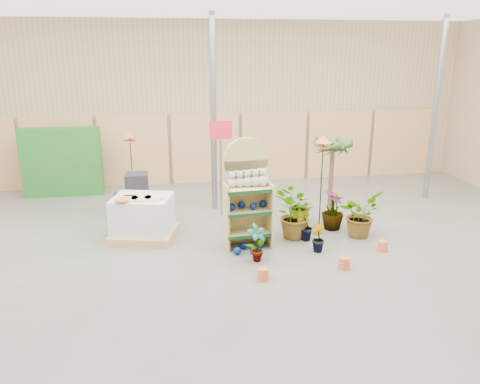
# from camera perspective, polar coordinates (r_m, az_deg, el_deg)

# --- Properties ---
(room) EXTENTS (15.20, 12.10, 4.70)m
(room) POSITION_cam_1_polar(r_m,az_deg,el_deg) (8.33, -1.41, 6.76)
(room) COLOR #56574F
(room) RESTS_ON ground
(display_shelf) EXTENTS (0.93, 0.63, 2.11)m
(display_shelf) POSITION_cam_1_polar(r_m,az_deg,el_deg) (9.03, 0.79, -0.60)
(display_shelf) COLOR tan
(display_shelf) RESTS_ON ground
(teddy_bears) EXTENTS (0.79, 0.22, 0.34)m
(teddy_bears) POSITION_cam_1_polar(r_m,az_deg,el_deg) (8.84, 1.12, 1.53)
(teddy_bears) COLOR #BEB99F
(teddy_bears) RESTS_ON display_shelf
(gazing_balls_shelf) EXTENTS (0.78, 0.27, 0.15)m
(gazing_balls_shelf) POSITION_cam_1_polar(r_m,az_deg,el_deg) (8.96, 0.92, -1.64)
(gazing_balls_shelf) COLOR navy
(gazing_balls_shelf) RESTS_ON display_shelf
(gazing_balls_floor) EXTENTS (0.63, 0.39, 0.15)m
(gazing_balls_floor) POSITION_cam_1_polar(r_m,az_deg,el_deg) (8.97, 1.09, -6.79)
(gazing_balls_floor) COLOR navy
(gazing_balls_floor) RESTS_ON ground
(pallet_stack) EXTENTS (1.44, 1.29, 0.92)m
(pallet_stack) POSITION_cam_1_polar(r_m,az_deg,el_deg) (9.67, -11.75, -3.06)
(pallet_stack) COLOR tan
(pallet_stack) RESTS_ON ground
(charcoal_planters) EXTENTS (0.80, 0.50, 1.00)m
(charcoal_planters) POSITION_cam_1_polar(r_m,az_deg,el_deg) (11.04, -12.88, -0.74)
(charcoal_planters) COLOR black
(charcoal_planters) RESTS_ON ground
(trellis_stock) EXTENTS (2.00, 0.30, 1.80)m
(trellis_stock) POSITION_cam_1_polar(r_m,az_deg,el_deg) (13.01, -20.88, 3.42)
(trellis_stock) COLOR #226C23
(trellis_stock) RESTS_ON ground
(offer_sign) EXTENTS (0.50, 0.08, 2.20)m
(offer_sign) POSITION_cam_1_polar(r_m,az_deg,el_deg) (10.48, -2.36, 5.25)
(offer_sign) COLOR gray
(offer_sign) RESTS_ON ground
(bird_table_front) EXTENTS (0.34, 0.34, 1.72)m
(bird_table_front) POSITION_cam_1_polar(r_m,az_deg,el_deg) (9.14, 0.99, 3.68)
(bird_table_front) COLOR black
(bird_table_front) RESTS_ON ground
(bird_table_right) EXTENTS (0.34, 0.34, 1.99)m
(bird_table_right) POSITION_cam_1_polar(r_m,az_deg,el_deg) (9.88, 10.12, 5.95)
(bird_table_right) COLOR black
(bird_table_right) RESTS_ON ground
(bird_table_back) EXTENTS (0.34, 0.34, 1.79)m
(bird_table_back) POSITION_cam_1_polar(r_m,az_deg,el_deg) (11.88, -13.31, 6.62)
(bird_table_back) COLOR black
(bird_table_back) RESTS_ON ground
(palm) EXTENTS (0.70, 0.70, 1.90)m
(palm) POSITION_cam_1_polar(r_m,az_deg,el_deg) (10.66, 11.26, 5.51)
(palm) COLOR brown
(palm) RESTS_ON ground
(potted_plant_0) EXTENTS (0.44, 0.38, 0.71)m
(potted_plant_0) POSITION_cam_1_polar(r_m,az_deg,el_deg) (8.46, 2.05, -6.25)
(potted_plant_0) COLOR #28491A
(potted_plant_0) RESTS_ON ground
(potted_plant_1) EXTENTS (0.42, 0.39, 0.59)m
(potted_plant_1) POSITION_cam_1_polar(r_m,az_deg,el_deg) (9.49, 7.89, -4.15)
(potted_plant_1) COLOR #28491A
(potted_plant_1) RESTS_ON ground
(potted_plant_2) EXTENTS (1.07, 1.13, 0.99)m
(potted_plant_2) POSITION_cam_1_polar(r_m,az_deg,el_deg) (9.48, 6.73, -2.86)
(potted_plant_2) COLOR #28491A
(potted_plant_2) RESTS_ON ground
(potted_plant_3) EXTENTS (0.64, 0.64, 0.85)m
(potted_plant_3) POSITION_cam_1_polar(r_m,az_deg,el_deg) (10.14, 11.23, -2.17)
(potted_plant_3) COLOR #28491A
(potted_plant_3) RESTS_ON ground
(potted_plant_4) EXTENTS (0.45, 0.42, 0.71)m
(potted_plant_4) POSITION_cam_1_polar(r_m,az_deg,el_deg) (10.37, 11.64, -2.15)
(potted_plant_4) COLOR #28491A
(potted_plant_4) RESTS_ON ground
(potted_plant_5) EXTENTS (0.36, 0.41, 0.63)m
(potted_plant_5) POSITION_cam_1_polar(r_m,az_deg,el_deg) (10.00, 1.67, -2.77)
(potted_plant_5) COLOR #28491A
(potted_plant_5) RESTS_ON ground
(potted_plant_6) EXTENTS (0.92, 0.89, 0.78)m
(potted_plant_6) POSITION_cam_1_polar(r_m,az_deg,el_deg) (10.37, 7.14, -1.73)
(potted_plant_6) COLOR #28491A
(potted_plant_6) RESTS_ON ground
(potted_plant_9) EXTENTS (0.32, 0.35, 0.53)m
(potted_plant_9) POSITION_cam_1_polar(r_m,az_deg,el_deg) (9.03, 9.42, -5.55)
(potted_plant_9) COLOR #28491A
(potted_plant_9) RESTS_ON ground
(potted_plant_10) EXTENTS (1.11, 1.11, 0.93)m
(potted_plant_10) POSITION_cam_1_polar(r_m,az_deg,el_deg) (9.89, 14.38, -2.62)
(potted_plant_10) COLOR #28491A
(potted_plant_10) RESTS_ON ground
(potted_plant_11) EXTENTS (0.53, 0.53, 0.72)m
(potted_plant_11) POSITION_cam_1_polar(r_m,az_deg,el_deg) (10.67, 1.89, -1.24)
(potted_plant_11) COLOR #28491A
(potted_plant_11) RESTS_ON ground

